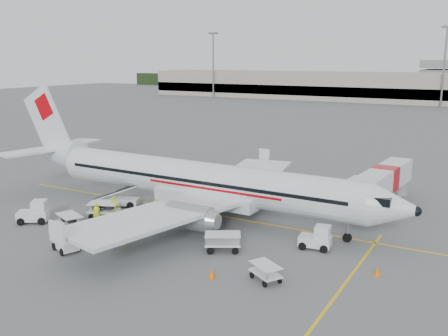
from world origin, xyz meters
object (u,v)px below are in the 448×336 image
Objects in this scene: tug_fore at (315,237)px; tug_aft at (33,212)px; belt_loader at (118,192)px; aircraft at (200,155)px; jet_bridge at (384,187)px; tug_mid at (66,240)px.

tug_fore is 23.14m from tug_aft.
belt_loader is 7.78m from tug_aft.
aircraft is at bearing 159.12° from tug_fore.
tug_aft is (-2.96, -7.18, -0.39)m from belt_loader.
aircraft reaches higher than tug_aft.
jet_bridge is at bearing 73.26° from tug_fore.
tug_aft is at bearing -172.84° from tug_fore.
jet_bridge is 5.93× the size of tug_aft.
aircraft is 13.18m from tug_mid.
aircraft is at bearing 3.93° from tug_aft.
tug_aft is at bearing -135.49° from belt_loader.
jet_bridge is at bearing 72.74° from tug_mid.
belt_loader is 19.43m from tug_fore.
tug_mid is at bearing -57.94° from tug_aft.
belt_loader is at bearing 132.88° from tug_mid.
aircraft is at bearing -13.08° from belt_loader.
tug_fore is 1.09× the size of tug_mid.
tug_mid is (4.17, -10.34, -0.53)m from belt_loader.
jet_bridge is 2.94× the size of belt_loader.
aircraft is 18.67× the size of tug_mid.
belt_loader is (-21.40, -11.59, -0.56)m from jet_bridge.
aircraft is 9.09m from belt_loader.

